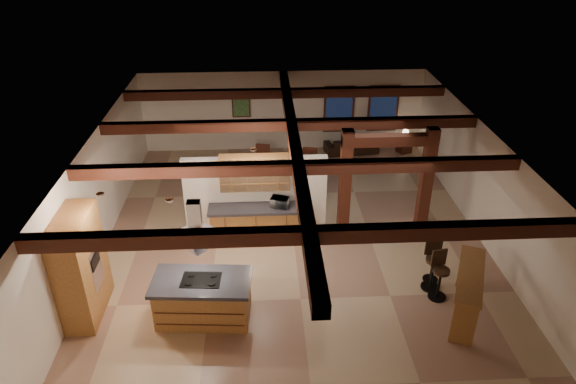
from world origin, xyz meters
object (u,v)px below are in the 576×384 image
dining_table (283,180)px  sofa (351,145)px  kitchen_island (203,299)px  bar_counter (468,287)px

dining_table → sofa: (2.61, 2.75, -0.06)m
kitchen_island → dining_table: bearing=70.9°
kitchen_island → dining_table: (1.97, 5.71, -0.18)m
kitchen_island → dining_table: 6.04m
dining_table → kitchen_island: bearing=-97.9°
kitchen_island → sofa: (4.58, 8.46, -0.24)m
sofa → bar_counter: 8.72m
kitchen_island → bar_counter: (5.66, -0.18, 0.22)m
kitchen_island → dining_table: kitchen_island is taller
dining_table → sofa: bearing=57.7°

